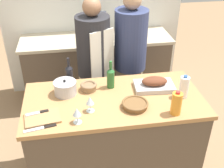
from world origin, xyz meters
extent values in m
cube|color=brown|center=(0.00, 0.00, 0.45)|extent=(1.54, 0.75, 0.90)
cube|color=#B27F4C|center=(0.00, 0.00, 0.92)|extent=(1.59, 0.77, 0.04)
cube|color=brown|center=(0.00, 1.46, 0.44)|extent=(1.95, 0.58, 0.88)
cube|color=beige|center=(0.00, 1.46, 0.90)|extent=(2.01, 0.60, 0.04)
cube|color=silver|center=(0.00, 1.81, 1.27)|extent=(2.51, 0.10, 2.55)
cube|color=#BCBCC1|center=(0.40, 0.11, 0.96)|extent=(0.38, 0.25, 0.04)
ellipsoid|color=brown|center=(0.40, 0.11, 1.01)|extent=(0.25, 0.15, 0.08)
cylinder|color=brown|center=(0.15, -0.16, 0.96)|extent=(0.21, 0.21, 0.04)
torus|color=brown|center=(0.15, -0.16, 0.98)|extent=(0.23, 0.23, 0.02)
cube|color=#AD7F51|center=(-0.61, -0.19, 0.95)|extent=(0.30, 0.23, 0.02)
cylinder|color=#B7B7BC|center=(-0.42, 0.15, 0.99)|extent=(0.20, 0.20, 0.11)
cylinder|color=#B7B7BC|center=(-0.42, 0.15, 1.06)|extent=(0.21, 0.21, 0.01)
sphere|color=black|center=(-0.42, 0.15, 1.07)|extent=(0.02, 0.02, 0.02)
cylinder|color=#846647|center=(-0.21, 0.18, 0.96)|extent=(0.14, 0.14, 0.05)
torus|color=#846647|center=(-0.21, 0.18, 0.99)|extent=(0.15, 0.15, 0.03)
cylinder|color=orange|center=(0.46, -0.29, 1.03)|extent=(0.09, 0.09, 0.20)
cylinder|color=red|center=(0.46, -0.29, 1.14)|extent=(0.04, 0.04, 0.02)
cylinder|color=white|center=(0.61, -0.07, 1.04)|extent=(0.08, 0.08, 0.20)
cylinder|color=#3360B2|center=(0.61, -0.07, 1.14)|extent=(0.03, 0.03, 0.02)
cylinder|color=black|center=(-0.38, 0.30, 1.02)|extent=(0.07, 0.07, 0.18)
cone|color=black|center=(-0.38, 0.30, 1.13)|extent=(0.07, 0.07, 0.03)
cylinder|color=black|center=(-0.38, 0.30, 1.18)|extent=(0.03, 0.03, 0.07)
cylinder|color=#28662D|center=(0.00, 0.19, 1.02)|extent=(0.07, 0.07, 0.17)
cone|color=#28662D|center=(0.00, 0.19, 1.12)|extent=(0.07, 0.07, 0.03)
cylinder|color=#28662D|center=(0.00, 0.19, 1.17)|extent=(0.03, 0.03, 0.07)
cylinder|color=silver|center=(-0.23, -0.15, 0.94)|extent=(0.07, 0.07, 0.00)
cylinder|color=silver|center=(-0.23, -0.15, 0.98)|extent=(0.01, 0.01, 0.07)
cone|color=silver|center=(-0.23, -0.15, 1.04)|extent=(0.07, 0.07, 0.07)
cylinder|color=silver|center=(-0.34, -0.28, 0.94)|extent=(0.07, 0.07, 0.00)
cylinder|color=silver|center=(-0.34, -0.28, 0.97)|extent=(0.01, 0.01, 0.07)
cone|color=silver|center=(-0.34, -0.28, 1.04)|extent=(0.07, 0.07, 0.07)
cube|color=#B7B7BC|center=(-0.67, -0.32, 0.94)|extent=(0.16, 0.06, 0.01)
cube|color=black|center=(-0.55, -0.30, 0.94)|extent=(0.10, 0.04, 0.01)
cube|color=#B7B7BC|center=(-0.69, -0.14, 0.96)|extent=(0.12, 0.06, 0.01)
cube|color=black|center=(-0.60, -0.12, 0.96)|extent=(0.07, 0.04, 0.01)
cube|color=#333842|center=(0.07, 1.58, 0.95)|extent=(0.18, 0.14, 0.06)
cylinder|color=#B7B7BC|center=(0.04, 1.58, 1.02)|extent=(0.13, 0.13, 0.10)
cube|color=#333842|center=(0.13, 1.58, 1.06)|extent=(0.05, 0.08, 0.17)
cube|color=#333842|center=(0.07, 1.58, 1.19)|extent=(0.17, 0.08, 0.09)
cylinder|color=#234C28|center=(-0.03, 1.39, 1.00)|extent=(0.06, 0.06, 0.17)
cylinder|color=black|center=(-0.03, 1.39, 1.10)|extent=(0.03, 0.03, 0.02)
cylinder|color=#332D28|center=(0.04, 1.36, 1.01)|extent=(0.05, 0.05, 0.18)
cylinder|color=black|center=(0.04, 1.36, 1.11)|extent=(0.02, 0.02, 0.02)
cube|color=beige|center=(-0.10, 0.74, 0.40)|extent=(0.35, 0.31, 0.79)
cylinder|color=#28282D|center=(-0.10, 0.74, 1.12)|extent=(0.36, 0.36, 0.66)
sphere|color=#996B4C|center=(-0.10, 0.74, 1.55)|extent=(0.19, 0.19, 0.19)
cube|color=silver|center=(-0.03, 0.58, 0.93)|extent=(0.26, 0.14, 0.84)
cube|color=beige|center=(0.32, 0.79, 0.40)|extent=(0.34, 0.29, 0.81)
cylinder|color=navy|center=(0.32, 0.79, 1.15)|extent=(0.36, 0.36, 0.67)
sphere|color=tan|center=(0.32, 0.79, 1.58)|extent=(0.20, 0.20, 0.20)
camera|label=1|loc=(-0.34, -2.02, 2.36)|focal=45.00mm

